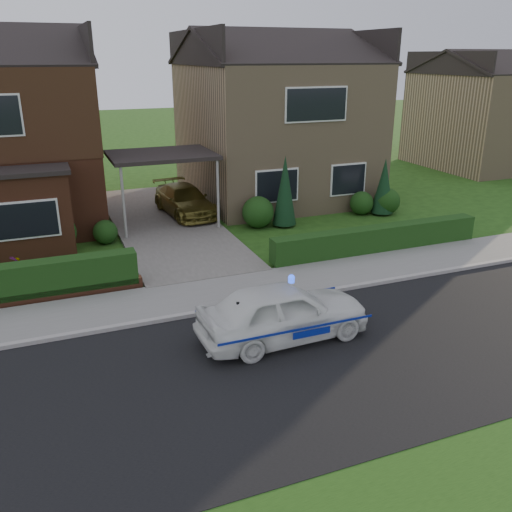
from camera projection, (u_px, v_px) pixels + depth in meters
ground at (283, 369)px, 11.28m from camera, size 120.00×120.00×0.00m
road at (283, 369)px, 11.28m from camera, size 60.00×6.00×0.02m
kerb at (234, 307)px, 13.91m from camera, size 60.00×0.16×0.12m
sidewalk at (222, 292)px, 14.83m from camera, size 60.00×2.00×0.10m
driveway at (166, 224)px, 20.84m from camera, size 3.80×12.00×0.12m
house_right at (274, 114)px, 24.20m from camera, size 7.50×8.06×7.25m
carport_link at (162, 156)px, 19.90m from camera, size 3.80×3.00×2.77m
hedge_right at (376, 253)px, 17.94m from camera, size 7.50×0.55×0.80m
shrub_left_mid at (56, 233)px, 17.77m from camera, size 1.32×1.32×1.32m
shrub_left_near at (105, 232)px, 18.66m from camera, size 0.84×0.84×0.84m
shrub_right_near at (258, 212)px, 20.36m from camera, size 1.20×1.20×1.20m
shrub_right_mid at (362, 203)px, 22.08m from camera, size 0.96×0.96×0.96m
shrub_right_far at (387, 201)px, 22.15m from camera, size 1.08×1.08×1.08m
conifer_a at (285, 193)px, 20.29m from camera, size 0.90×0.90×2.60m
conifer_b at (384, 188)px, 21.88m from camera, size 0.90×0.90×2.20m
neighbour_right at (485, 121)px, 31.23m from camera, size 6.50×7.00×5.20m
police_car at (283, 312)px, 12.27m from camera, size 3.63×4.00×1.51m
driveway_car at (185, 200)px, 21.68m from camera, size 2.02×4.09×1.14m
potted_plant_c at (18, 271)px, 15.31m from camera, size 0.55×0.55×0.83m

